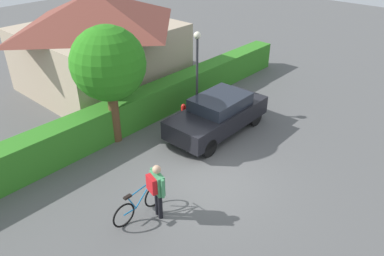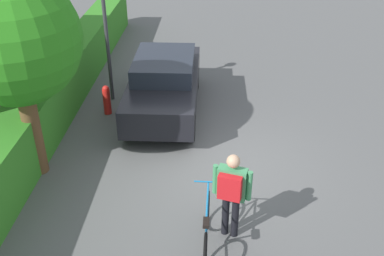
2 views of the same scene
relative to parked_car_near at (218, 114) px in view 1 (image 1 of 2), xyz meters
name	(u,v)px [view 1 (image 1 of 2)]	position (x,y,z in m)	size (l,w,h in m)	color
ground_plane	(205,178)	(-2.55, -1.51, -0.79)	(60.00, 60.00, 0.00)	#555555
hedge_row	(118,118)	(-2.55, 2.80, -0.14)	(19.99, 0.90, 1.29)	#317B21
house_distant	(99,40)	(-0.19, 6.90, 1.48)	(6.69, 6.18, 4.45)	tan
parked_car_near	(218,114)	(0.00, 0.00, 0.00)	(4.29, 1.78, 1.49)	black
bicycle	(140,204)	(-5.02, -1.25, -0.39)	(1.81, 0.50, 1.01)	black
person_rider	(157,187)	(-4.72, -1.65, 0.25)	(0.45, 0.66, 1.70)	black
street_lamp	(197,62)	(0.56, 1.56, 1.54)	(0.28, 0.28, 3.50)	#38383D
tree_kerbside	(108,64)	(-2.95, 2.42, 2.17)	(2.55, 2.55, 4.27)	brown
fire_hydrant	(184,113)	(-0.29, 1.51, -0.37)	(0.20, 0.20, 0.81)	red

